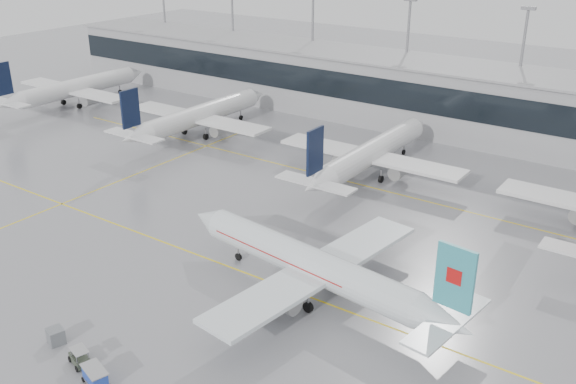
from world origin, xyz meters
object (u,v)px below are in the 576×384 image
Objects in this scene: air_canada_jet at (316,267)px; baggage_cart at (95,376)px; baggage_tug at (80,359)px; gse_unit at (56,336)px.

air_canada_jet reaches higher than baggage_cart.
baggage_cart reaches higher than baggage_tug.
baggage_tug is at bearing 8.02° from gse_unit.
gse_unit is (-4.34, 0.72, 0.16)m from baggage_tug.
air_canada_jet is 24.22m from baggage_tug.
baggage_tug is (-11.18, -21.27, -3.04)m from air_canada_jet.
baggage_tug is at bearing 69.42° from air_canada_jet.
baggage_tug is 1.12× the size of baggage_cart.
baggage_cart is at bearing 4.59° from gse_unit.
baggage_tug is 2.33× the size of gse_unit.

